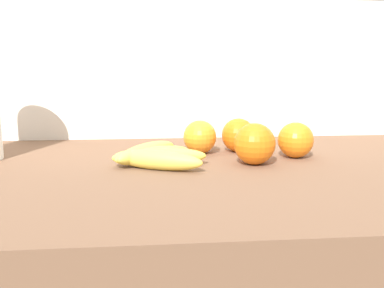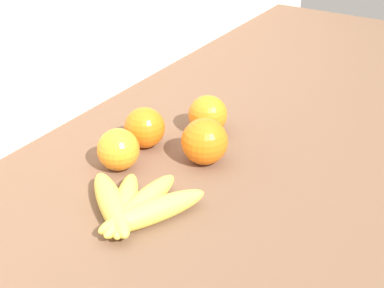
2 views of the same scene
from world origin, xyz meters
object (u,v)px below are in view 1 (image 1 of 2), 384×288
at_px(orange_far_right, 255,144).
at_px(orange_center, 200,137).
at_px(orange_front, 296,140).
at_px(banana_bunch, 154,156).
at_px(orange_right, 238,135).

height_order(orange_far_right, orange_center, orange_far_right).
height_order(orange_front, orange_far_right, orange_far_right).
bearing_deg(orange_front, banana_bunch, -171.89).
xyz_separation_m(banana_bunch, orange_far_right, (0.19, -0.01, 0.02)).
bearing_deg(orange_center, orange_far_right, -50.42).
bearing_deg(orange_far_right, orange_center, 129.58).
relative_size(banana_bunch, orange_right, 2.65).
height_order(orange_right, orange_far_right, orange_far_right).
bearing_deg(orange_center, orange_front, -17.70).
height_order(banana_bunch, orange_far_right, orange_far_right).
height_order(banana_bunch, orange_front, orange_front).
distance_m(orange_right, orange_center, 0.09).
relative_size(orange_front, orange_center, 1.02).
xyz_separation_m(orange_right, orange_center, (-0.09, -0.01, -0.00)).
distance_m(banana_bunch, orange_far_right, 0.20).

